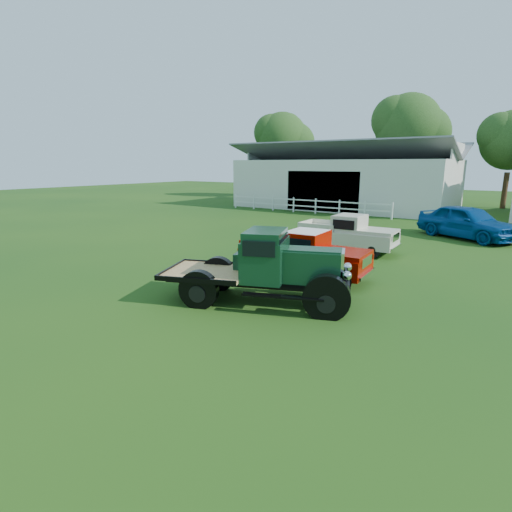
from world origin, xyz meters
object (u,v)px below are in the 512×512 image
Objects in this scene: red_pickup at (304,254)px; misc_car_blue at (467,222)px; vintage_flatbed at (262,267)px; white_pickup at (347,234)px.

red_pickup is 0.88× the size of misc_car_blue.
misc_car_blue is (3.36, 14.44, -0.16)m from vintage_flatbed.
vintage_flatbed is at bearing -88.42° from red_pickup.
misc_car_blue reaches higher than red_pickup.
misc_car_blue is (3.99, 6.58, 0.07)m from white_pickup.
vintage_flatbed is 14.83m from misc_car_blue.
misc_car_blue is (3.60, 11.47, 0.05)m from red_pickup.
white_pickup is at bearing 73.44° from vintage_flatbed.
vintage_flatbed is at bearing -86.80° from white_pickup.
white_pickup is (-0.39, 4.89, -0.02)m from red_pickup.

